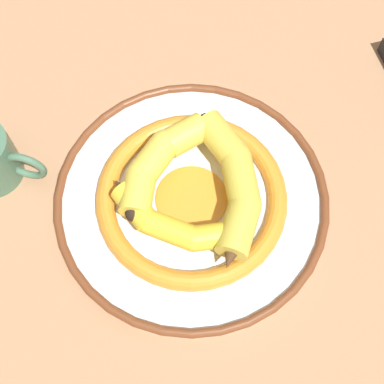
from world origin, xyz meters
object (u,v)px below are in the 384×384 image
(decorative_bowl, at_px, (192,200))
(banana_b, at_px, (160,160))
(banana_a, at_px, (235,185))
(banana_c, at_px, (172,223))

(decorative_bowl, bearing_deg, banana_b, 137.40)
(banana_a, bearing_deg, decorative_bowl, 84.29)
(banana_a, xyz_separation_m, banana_b, (-0.09, 0.03, -0.00))
(banana_a, xyz_separation_m, banana_c, (-0.07, -0.05, -0.00))
(banana_a, bearing_deg, banana_c, 114.27)
(banana_b, distance_m, banana_c, 0.08)
(banana_a, bearing_deg, banana_b, 61.21)
(banana_b, bearing_deg, decorative_bowl, 80.23)
(banana_c, bearing_deg, banana_a, 54.44)
(banana_a, height_order, banana_c, banana_a)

